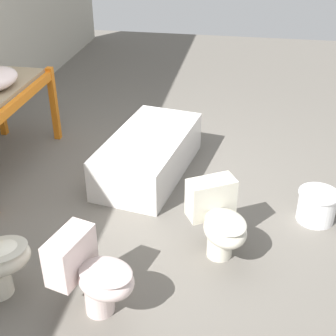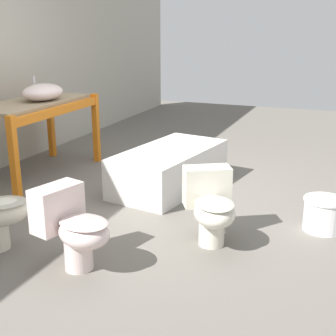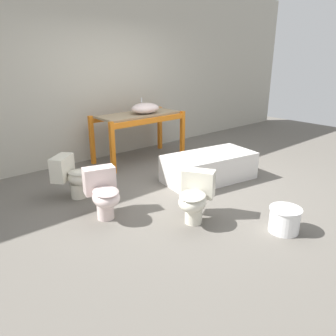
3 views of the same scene
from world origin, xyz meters
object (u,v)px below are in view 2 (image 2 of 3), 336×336
(sink_basin, at_px, (43,92))
(bathtub_main, at_px, (170,165))
(toilet_near, at_px, (73,226))
(bucket_white, at_px, (324,214))
(toilet_far, at_px, (211,205))

(sink_basin, relative_size, bathtub_main, 0.36)
(toilet_near, distance_m, bucket_white, 2.09)
(toilet_near, height_order, bucket_white, toilet_near)
(bathtub_main, relative_size, bucket_white, 4.29)
(toilet_near, bearing_deg, bathtub_main, 15.33)
(bathtub_main, relative_size, toilet_far, 2.30)
(sink_basin, distance_m, bathtub_main, 1.65)
(toilet_near, bearing_deg, bucket_white, -35.42)
(bucket_white, bearing_deg, sink_basin, 81.86)
(bathtub_main, xyz_separation_m, bucket_white, (-0.54, -1.62, -0.09))
(sink_basin, bearing_deg, bathtub_main, -86.32)
(sink_basin, relative_size, toilet_far, 0.82)
(toilet_far, distance_m, bucket_white, 1.02)
(toilet_far, bearing_deg, sink_basin, 125.53)
(sink_basin, bearing_deg, bucket_white, -98.14)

